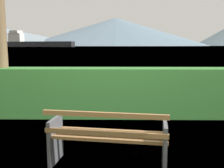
{
  "coord_description": "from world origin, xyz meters",
  "views": [
    {
      "loc": [
        0.1,
        -3.61,
        1.73
      ],
      "look_at": [
        0.0,
        3.64,
        0.65
      ],
      "focal_mm": 42.1,
      "sensor_mm": 36.0,
      "label": 1
    }
  ],
  "objects": [
    {
      "name": "ground_plane",
      "position": [
        0.0,
        0.0,
        0.0
      ],
      "size": [
        1400.0,
        1400.0,
        0.0
      ],
      "primitive_type": "plane",
      "color": "#567A38"
    },
    {
      "name": "water_surface",
      "position": [
        0.0,
        307.9,
        0.0
      ],
      "size": [
        620.0,
        620.0,
        0.0
      ],
      "primitive_type": "plane",
      "color": "slate",
      "rests_on": "ground_plane"
    },
    {
      "name": "park_bench",
      "position": [
        -0.01,
        -0.06,
        0.42
      ],
      "size": [
        1.73,
        0.81,
        0.87
      ],
      "color": "olive",
      "rests_on": "ground_plane"
    },
    {
      "name": "hedge_row",
      "position": [
        0.0,
        2.67,
        0.59
      ],
      "size": [
        11.25,
        0.69,
        1.18
      ],
      "primitive_type": "cube",
      "color": "#387A33",
      "rests_on": "ground_plane"
    },
    {
      "name": "cargo_ship_large",
      "position": [
        -74.88,
        234.09,
        4.09
      ],
      "size": [
        68.01,
        23.92,
        14.62
      ],
      "color": "#232328",
      "rests_on": "water_surface"
    },
    {
      "name": "distant_hills",
      "position": [
        -37.93,
        544.01,
        26.72
      ],
      "size": [
        887.18,
        423.06,
        70.6
      ],
      "color": "gray",
      "rests_on": "ground_plane"
    }
  ]
}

